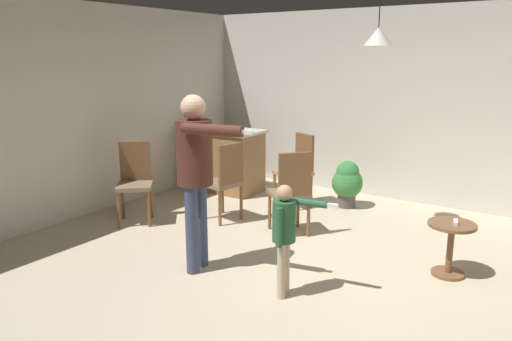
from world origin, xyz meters
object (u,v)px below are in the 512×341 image
(person_child, at_px, (285,228))
(dining_chair_centre_back, at_px, (291,190))
(kitchen_counter, at_px, (222,159))
(potted_plant_by_wall, at_px, (347,182))
(dining_chair_by_counter, at_px, (135,179))
(person_adult, at_px, (196,164))
(dining_chair_near_wall, at_px, (225,179))
(spare_remote_on_table, at_px, (456,222))
(side_table_by_couch, at_px, (451,243))
(dining_chair_spare, at_px, (297,167))

(person_child, distance_m, dining_chair_centre_back, 1.51)
(kitchen_counter, xyz_separation_m, potted_plant_by_wall, (1.98, 0.24, -0.12))
(dining_chair_by_counter, bearing_deg, dining_chair_centre_back, 158.53)
(person_adult, height_order, dining_chair_near_wall, person_adult)
(spare_remote_on_table, bearing_deg, dining_chair_near_wall, 178.36)
(person_child, bearing_deg, kitchen_counter, -143.99)
(side_table_by_couch, bearing_deg, potted_plant_by_wall, 139.20)
(dining_chair_spare, bearing_deg, dining_chair_near_wall, 93.21)
(kitchen_counter, distance_m, person_adult, 3.01)
(dining_chair_spare, bearing_deg, person_child, 142.26)
(dining_chair_near_wall, relative_size, dining_chair_spare, 1.00)
(dining_chair_near_wall, distance_m, potted_plant_by_wall, 1.75)
(dining_chair_by_counter, distance_m, spare_remote_on_table, 3.73)
(dining_chair_near_wall, bearing_deg, side_table_by_couch, -80.91)
(side_table_by_couch, xyz_separation_m, dining_chair_spare, (-2.31, 1.15, 0.22))
(dining_chair_spare, bearing_deg, potted_plant_by_wall, -126.33)
(dining_chair_centre_back, bearing_deg, potted_plant_by_wall, 37.33)
(side_table_by_couch, distance_m, dining_chair_by_counter, 3.71)
(side_table_by_couch, bearing_deg, dining_chair_by_counter, -171.27)
(side_table_by_couch, height_order, dining_chair_near_wall, dining_chair_near_wall)
(potted_plant_by_wall, bearing_deg, kitchen_counter, -173.05)
(person_child, xyz_separation_m, potted_plant_by_wall, (-0.63, 2.71, -0.27))
(person_child, height_order, dining_chair_centre_back, same)
(side_table_by_couch, distance_m, dining_chair_near_wall, 2.75)
(dining_chair_near_wall, bearing_deg, dining_chair_by_counter, 135.03)
(kitchen_counter, height_order, dining_chair_near_wall, dining_chair_near_wall)
(kitchen_counter, height_order, dining_chair_by_counter, dining_chair_by_counter)
(dining_chair_centre_back, bearing_deg, dining_chair_near_wall, 132.40)
(side_table_by_couch, bearing_deg, kitchen_counter, 161.48)
(person_adult, xyz_separation_m, person_child, (0.98, -0.00, -0.44))
(kitchen_counter, height_order, side_table_by_couch, kitchen_counter)
(person_adult, xyz_separation_m, spare_remote_on_table, (2.09, 1.22, -0.52))
(potted_plant_by_wall, bearing_deg, dining_chair_centre_back, -93.63)
(dining_chair_near_wall, relative_size, dining_chair_centre_back, 1.00)
(person_child, xyz_separation_m, dining_chair_centre_back, (-0.71, 1.33, -0.08))
(dining_chair_near_wall, height_order, dining_chair_centre_back, same)
(side_table_by_couch, xyz_separation_m, person_adult, (-2.06, -1.23, 0.73))
(dining_chair_by_counter, bearing_deg, dining_chair_spare, -169.23)
(person_adult, bearing_deg, dining_chair_near_wall, -164.68)
(side_table_by_couch, relative_size, dining_chair_spare, 0.52)
(kitchen_counter, height_order, person_child, person_child)
(dining_chair_near_wall, bearing_deg, dining_chair_centre_back, -77.99)
(kitchen_counter, xyz_separation_m, person_child, (2.60, -2.47, 0.14))
(dining_chair_by_counter, distance_m, dining_chair_spare, 2.18)
(side_table_by_couch, bearing_deg, person_child, -131.19)
(potted_plant_by_wall, bearing_deg, person_child, -76.98)
(potted_plant_by_wall, relative_size, spare_remote_on_table, 4.97)
(spare_remote_on_table, bearing_deg, dining_chair_by_counter, -171.47)
(side_table_by_couch, distance_m, potted_plant_by_wall, 2.26)
(dining_chair_by_counter, height_order, spare_remote_on_table, dining_chair_by_counter)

